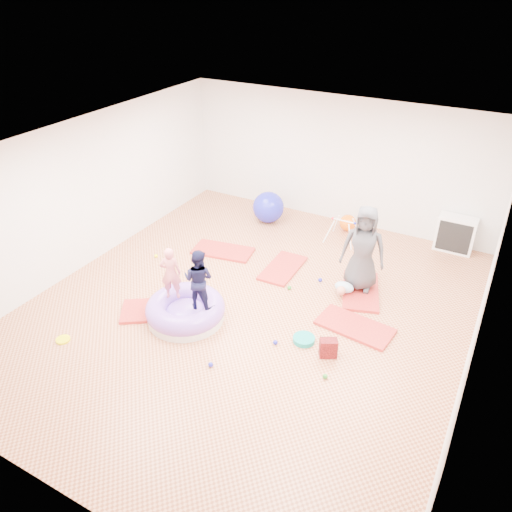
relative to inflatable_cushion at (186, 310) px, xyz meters
The scene contains 19 objects.
room 1.63m from the inflatable_cushion, 43.11° to the left, with size 7.01×8.01×2.81m.
gym_mat_front_left 0.52m from the inflatable_cushion, behind, with size 1.30×0.65×0.05m, color #D34423.
gym_mat_mid_left 2.27m from the inflatable_cushion, 106.26° to the left, with size 1.21×0.61×0.05m, color #D34423.
gym_mat_center_back 2.29m from the inflatable_cushion, 71.20° to the left, with size 1.15×0.58×0.05m, color #D34423.
gym_mat_right 2.79m from the inflatable_cushion, 23.52° to the left, with size 1.22×0.61×0.05m, color #D34423.
gym_mat_rear_right 3.15m from the inflatable_cushion, 42.86° to the left, with size 1.25×0.62×0.05m, color #D34423.
inflatable_cushion is the anchor object (origin of this frame).
child_pink 0.74m from the inflatable_cushion, behind, with size 0.34×0.22×0.93m, color #E26F74.
child_navy 0.79m from the inflatable_cushion, ahead, with size 0.50×0.39×1.03m, color black.
adult_caregiver 3.23m from the inflatable_cushion, 44.75° to the left, with size 0.77×0.50×1.58m, color #3D3D43.
infant 2.80m from the inflatable_cushion, 42.53° to the left, with size 0.35×0.35×0.20m.
ball_pit_balls 0.90m from the inflatable_cushion, 42.29° to the left, with size 4.33×2.96×0.08m.
exercise_ball_blue 3.89m from the inflatable_cushion, 96.88° to the left, with size 0.71×0.71×0.71m, color #1E20BF.
exercise_ball_orange 4.50m from the inflatable_cushion, 73.59° to the left, with size 0.36×0.36×0.36m, color orange.
infant_play_gym 4.01m from the inflatable_cushion, 70.31° to the left, with size 0.66×0.62×0.50m.
cube_shelf 5.70m from the inflatable_cushion, 52.39° to the left, with size 0.74×0.37×0.74m.
balance_disc 2.01m from the inflatable_cushion, 11.75° to the left, with size 0.35×0.35×0.08m, color #0C978E.
backpack 2.43m from the inflatable_cushion, ahead, with size 0.26×0.16×0.30m, color #AE191F.
yellow_toy 1.96m from the inflatable_cushion, 134.42° to the right, with size 0.22×0.22×0.03m, color #F5FF00.
Camera 1 is at (3.44, -5.98, 5.15)m, focal length 35.00 mm.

